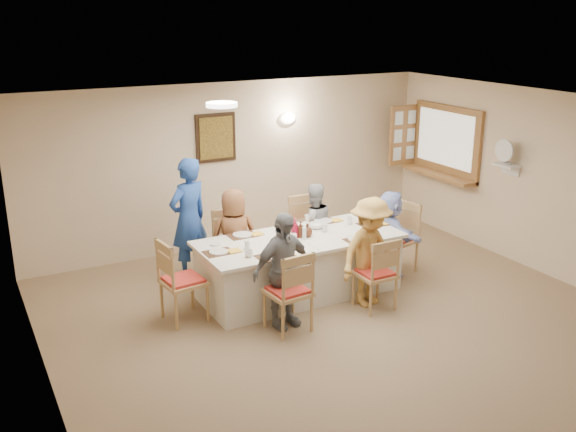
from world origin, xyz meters
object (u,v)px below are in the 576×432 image
dining_table (300,266)px  chair_right_end (397,238)px  diner_right_end (390,233)px  caregiver (189,219)px  chair_front_left (288,290)px  diner_back_right (313,226)px  chair_front_right (375,272)px  chair_back_left (231,247)px  diner_back_left (234,237)px  chair_back_right (309,232)px  diner_front_right (370,252)px  chair_left_end (183,280)px  desk_fan (506,155)px  diner_front_left (283,271)px  condiment_ketchup (295,228)px  serving_hatch (446,141)px

dining_table → chair_right_end: (1.55, 0.00, 0.11)m
diner_right_end → caregiver: (-2.47, 1.15, 0.24)m
chair_front_left → diner_back_right: 1.91m
dining_table → chair_front_right: chair_front_right is taller
chair_back_left → chair_front_right: 2.00m
dining_table → diner_right_end: 1.44m
chair_back_left → diner_back_left: 0.21m
chair_back_left → chair_back_right: chair_back_right is taller
chair_back_right → diner_front_right: size_ratio=0.73×
chair_back_right → diner_back_left: 1.22m
chair_back_right → diner_front_right: bearing=-88.7°
dining_table → chair_left_end: bearing=180.0°
dining_table → diner_back_right: (0.60, 0.68, 0.24)m
chair_back_left → chair_right_end: 2.29m
diner_back_left → diner_right_end: 2.13m
desk_fan → chair_front_right: 2.83m
diner_front_left → caregiver: bearing=94.8°
diner_front_left → chair_right_end: bearing=8.6°
chair_left_end → diner_right_end: bearing=-96.5°
diner_right_end → diner_front_left: bearing=115.6°
desk_fan → diner_front_left: desk_fan is taller
chair_front_left → condiment_ketchup: condiment_ketchup is taller
diner_front_left → diner_back_left: bearing=81.0°
diner_front_left → condiment_ketchup: size_ratio=5.41×
chair_right_end → diner_front_right: (-0.95, -0.68, 0.20)m
chair_back_left → chair_left_end: bearing=-131.2°
chair_back_right → diner_right_end: 1.15m
serving_hatch → chair_back_right: 2.87m
chair_right_end → condiment_ketchup: 1.65m
chair_front_left → chair_front_right: chair_front_left is taller
desk_fan → condiment_ketchup: 3.30m
chair_back_right → chair_back_left: bearing=-178.7°
chair_front_right → condiment_ketchup: bearing=-52.5°
desk_fan → caregiver: bearing=161.2°
serving_hatch → diner_back_left: 3.99m
desk_fan → chair_front_right: bearing=-168.6°
chair_right_end → caregiver: bearing=-125.7°
chair_front_left → diner_back_left: size_ratio=0.75×
condiment_ketchup → chair_front_left: bearing=-123.1°
dining_table → chair_left_end: size_ratio=2.56×
chair_front_left → chair_right_end: size_ratio=0.99×
chair_front_right → diner_front_right: 0.25m
caregiver → condiment_ketchup: size_ratio=6.64×
chair_back_right → chair_front_left: size_ratio=1.02×
chair_back_right → caregiver: (-1.65, 0.35, 0.34)m
chair_front_right → caregiver: caregiver is taller
desk_fan → diner_front_left: 3.89m
dining_table → chair_front_right: 1.00m
desk_fan → dining_table: desk_fan is taller
serving_hatch → chair_right_end: size_ratio=1.53×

